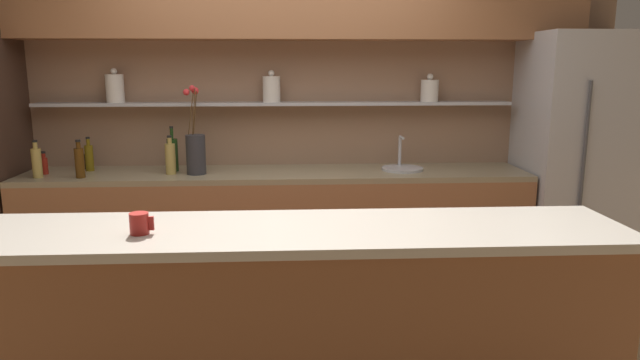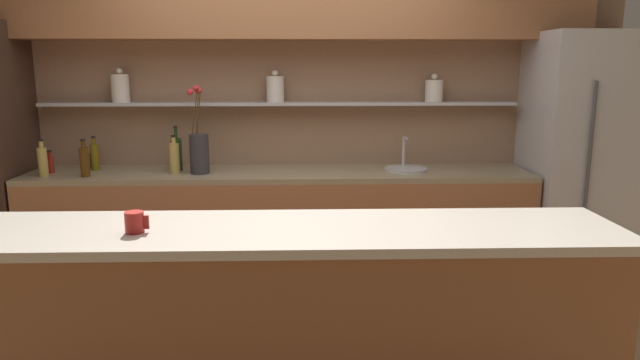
{
  "view_description": "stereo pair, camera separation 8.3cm",
  "coord_description": "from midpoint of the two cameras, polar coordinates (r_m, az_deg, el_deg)",
  "views": [
    {
      "loc": [
        0.02,
        -2.95,
        1.7
      ],
      "look_at": [
        0.2,
        0.31,
        1.04
      ],
      "focal_mm": 32.0,
      "sensor_mm": 36.0,
      "label": 1
    },
    {
      "loc": [
        0.1,
        -2.95,
        1.7
      ],
      "look_at": [
        0.2,
        0.31,
        1.04
      ],
      "focal_mm": 32.0,
      "sensor_mm": 36.0,
      "label": 2
    }
  ],
  "objects": [
    {
      "name": "back_wall_unit",
      "position": [
        4.48,
        -2.61,
        9.52
      ],
      "size": [
        5.2,
        0.44,
        2.6
      ],
      "color": "#937056",
      "rests_on": "ground_plane"
    },
    {
      "name": "back_counter_unit",
      "position": [
        4.37,
        -3.41,
        -5.05
      ],
      "size": [
        3.72,
        0.62,
        0.92
      ],
      "color": "#99603D",
      "rests_on": "ground_plane"
    },
    {
      "name": "island_counter",
      "position": [
        2.62,
        -3.02,
        -15.49
      ],
      "size": [
        2.93,
        0.61,
        1.02
      ],
      "color": "brown",
      "rests_on": "ground_plane"
    },
    {
      "name": "refrigerator",
      "position": [
        4.73,
        25.24,
        1.43
      ],
      "size": [
        0.79,
        0.73,
        1.93
      ],
      "color": "#B7B7BC",
      "rests_on": "ground_plane"
    },
    {
      "name": "flower_vase",
      "position": [
        4.23,
        -11.44,
        2.93
      ],
      "size": [
        0.15,
        0.17,
        0.64
      ],
      "color": "#2D2D33",
      "rests_on": "back_counter_unit"
    },
    {
      "name": "sink_fixture",
      "position": [
        4.34,
        9.11,
        1.26
      ],
      "size": [
        0.31,
        0.31,
        0.25
      ],
      "color": "#B7B7BC",
      "rests_on": "back_counter_unit"
    },
    {
      "name": "bottle_oil_0",
      "position": [
        4.61,
        -21.13,
        2.23
      ],
      "size": [
        0.06,
        0.06,
        0.26
      ],
      "color": "brown",
      "rests_on": "back_counter_unit"
    },
    {
      "name": "bottle_sauce_1",
      "position": [
        4.61,
        -24.9,
        1.51
      ],
      "size": [
        0.05,
        0.05,
        0.17
      ],
      "color": "maroon",
      "rests_on": "back_counter_unit"
    },
    {
      "name": "bottle_spirit_2",
      "position": [
        4.28,
        -13.83,
        2.2
      ],
      "size": [
        0.07,
        0.07,
        0.28
      ],
      "color": "tan",
      "rests_on": "back_counter_unit"
    },
    {
      "name": "bottle_sauce_3",
      "position": [
        4.7,
        -21.26,
        1.96
      ],
      "size": [
        0.05,
        0.05,
        0.16
      ],
      "color": "black",
      "rests_on": "back_counter_unit"
    },
    {
      "name": "bottle_spirit_4",
      "position": [
        4.48,
        -25.52,
        1.74
      ],
      "size": [
        0.07,
        0.07,
        0.27
      ],
      "color": "tan",
      "rests_on": "back_counter_unit"
    },
    {
      "name": "bottle_wine_5",
      "position": [
        4.39,
        -13.61,
        2.57
      ],
      "size": [
        0.08,
        0.08,
        0.34
      ],
      "color": "#193814",
      "rests_on": "back_counter_unit"
    },
    {
      "name": "bottle_spirit_6",
      "position": [
        4.34,
        -21.98,
        1.79
      ],
      "size": [
        0.06,
        0.06,
        0.27
      ],
      "color": "#4C2D0C",
      "rests_on": "back_counter_unit"
    },
    {
      "name": "coffee_mug",
      "position": [
        2.45,
        -17.12,
        -4.06
      ],
      "size": [
        0.1,
        0.08,
        0.09
      ],
      "color": "maroon",
      "rests_on": "island_counter"
    }
  ]
}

